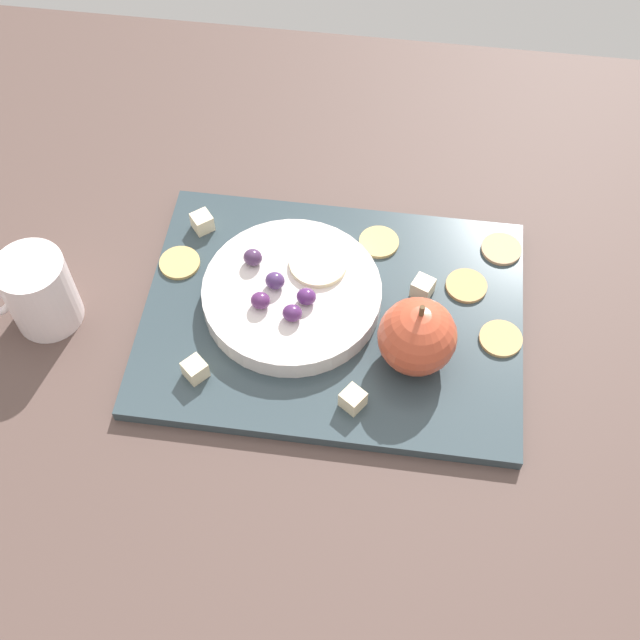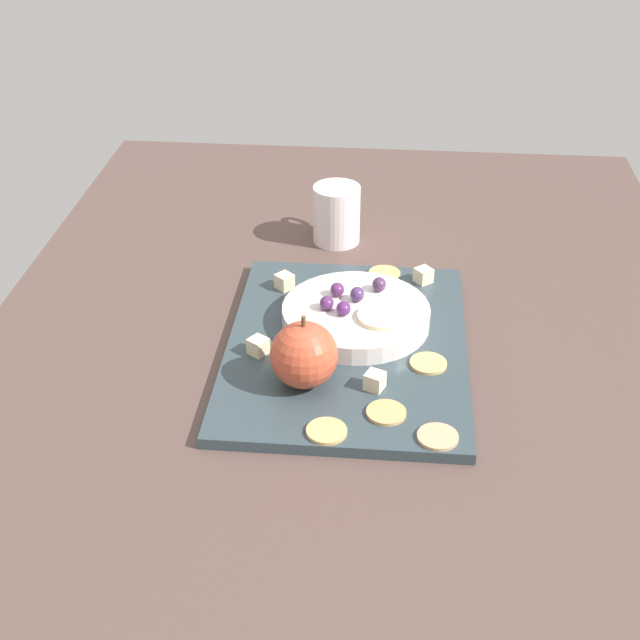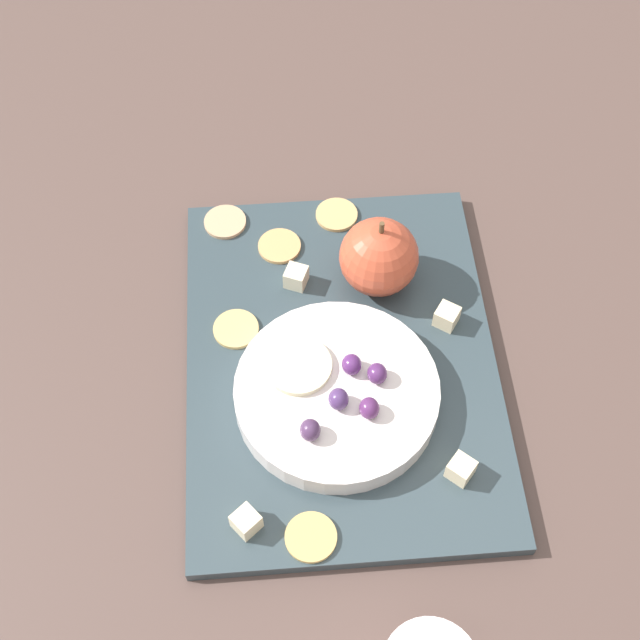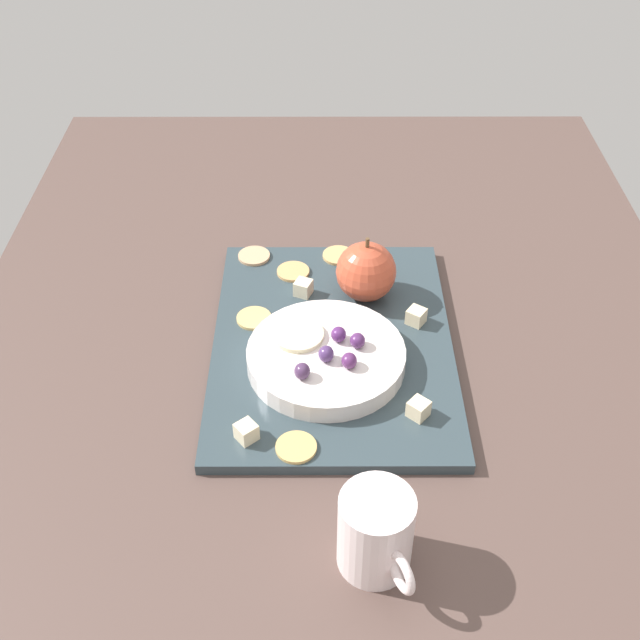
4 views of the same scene
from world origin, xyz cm
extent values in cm
cube|color=brown|center=(0.00, 0.00, 2.12)|extent=(129.11, 92.46, 4.25)
cube|color=#314046|center=(2.08, -0.39, 4.93)|extent=(38.81, 28.75, 1.37)
cylinder|color=silver|center=(-2.27, 0.82, 6.79)|extent=(18.37, 18.37, 2.35)
sphere|color=#C04B30|center=(10.68, -4.31, 9.45)|extent=(7.65, 7.65, 7.65)
cylinder|color=brown|center=(10.68, -4.31, 13.87)|extent=(0.50, 0.50, 1.20)
cube|color=beige|center=(-13.51, 9.27, 6.63)|extent=(2.84, 2.84, 2.01)
cube|color=beige|center=(-10.27, -9.12, 6.63)|extent=(2.84, 2.84, 2.01)
cube|color=beige|center=(5.27, -10.34, 6.63)|extent=(2.80, 2.80, 2.01)
cube|color=beige|center=(10.99, 3.64, 6.63)|extent=(2.65, 2.65, 2.01)
cylinder|color=tan|center=(19.21, -1.07, 5.82)|extent=(4.34, 4.34, 0.40)
cylinder|color=tan|center=(15.55, 5.07, 5.82)|extent=(4.34, 4.34, 0.40)
cylinder|color=tan|center=(19.13, 10.51, 5.82)|extent=(4.34, 4.34, 0.40)
cylinder|color=tan|center=(-14.95, 4.04, 5.82)|extent=(4.34, 4.34, 0.40)
cylinder|color=tan|center=(5.91, 9.71, 5.82)|extent=(4.34, 4.34, 0.40)
ellipsoid|color=#4F265B|center=(-1.63, -2.79, 8.82)|extent=(1.96, 1.77, 1.70)
ellipsoid|color=#472D4F|center=(-6.69, 3.48, 8.87)|extent=(1.96, 1.77, 1.80)
ellipsoid|color=#502560|center=(-0.55, -0.64, 8.83)|extent=(1.96, 1.77, 1.71)
ellipsoid|color=#532659|center=(-4.99, -1.73, 8.83)|extent=(1.96, 1.77, 1.72)
ellipsoid|color=#4A2F62|center=(-3.95, 0.83, 8.90)|extent=(1.96, 1.77, 1.85)
cylinder|color=beige|center=(-0.29, 4.05, 8.27)|extent=(5.99, 5.99, 0.60)
cylinder|color=white|center=(-27.19, -3.43, 8.58)|extent=(6.91, 6.91, 8.66)
torus|color=white|center=(-31.40, -5.44, 8.58)|extent=(3.95, 2.44, 4.00)
camera|label=1|loc=(7.16, -47.88, 76.40)|focal=46.75mm
camera|label=2|loc=(91.97, 4.70, 65.80)|focal=50.32mm
camera|label=3|loc=(-39.43, 5.16, 76.14)|focal=49.29mm
camera|label=4|loc=(-69.32, 1.66, 69.45)|focal=44.56mm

